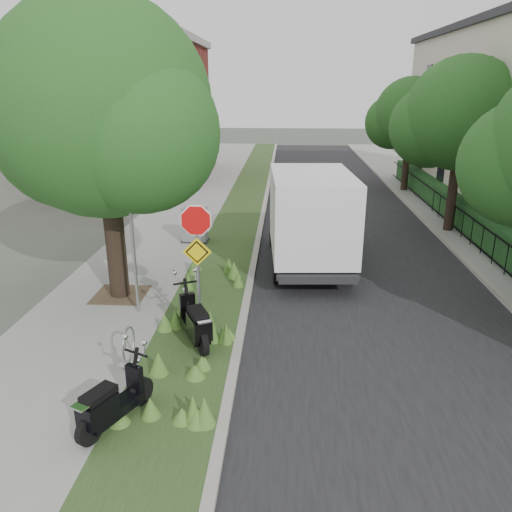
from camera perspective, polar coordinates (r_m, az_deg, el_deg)
The scene contains 20 objects.
ground at distance 11.14m, azimuth 0.43°, elevation -11.24°, with size 120.00×120.00×0.00m, color #4C5147.
sidewalk_near at distance 20.92m, azimuth -9.82°, elevation 3.35°, with size 3.50×60.00×0.12m, color gray.
verge at distance 20.48m, azimuth -2.30°, elevation 3.27°, with size 2.00×60.00×0.12m, color #2C411B.
kerb_near at distance 20.40m, azimuth 0.50°, elevation 3.24°, with size 0.20×60.00×0.13m, color #9E9991.
road at distance 20.55m, azimuth 10.31°, elevation 2.87°, with size 7.00×60.00×0.01m, color black.
kerb_far at distance 21.25m, azimuth 19.74°, elevation 2.74°, with size 0.20×60.00×0.13m, color #9E9991.
footpath_far at distance 21.79m, azimuth 24.03°, elevation 2.58°, with size 3.20×60.00×0.12m, color gray.
street_tree_main at distance 13.31m, azimuth -17.27°, elevation 14.71°, with size 6.21×5.54×7.66m.
bare_post at distance 12.49m, azimuth -13.93°, elevation 2.21°, with size 0.08×0.08×4.00m.
bike_hoop at distance 10.84m, azimuth -14.36°, elevation -9.80°, with size 0.06×0.78×0.77m.
sign_assembly at distance 10.87m, azimuth -6.77°, elevation 1.29°, with size 0.94×0.08×3.22m.
fence_far at distance 21.31m, azimuth 21.73°, elevation 4.24°, with size 0.04×24.00×1.00m.
hedge_far at distance 21.54m, azimuth 23.50°, elevation 4.16°, with size 1.00×24.00×1.10m, color #1C4217.
brick_building at distance 33.18m, azimuth -14.69°, elevation 16.01°, with size 9.40×10.40×8.30m.
far_tree_b at distance 20.72m, azimuth 22.25°, elevation 14.23°, with size 4.83×4.31×6.56m.
far_tree_c at distance 28.44m, azimuth 17.11°, elevation 14.87°, with size 4.37×3.89×5.93m.
scooter_near at distance 11.16m, azimuth -6.81°, elevation -8.02°, with size 1.00×1.79×0.92m.
scooter_far at distance 9.00m, azimuth -16.57°, elevation -16.33°, with size 0.91×1.62×0.83m.
box_truck at distance 15.99m, azimuth 6.09°, elevation 4.83°, with size 2.65×5.98×2.64m.
utility_cabinet at distance 18.43m, azimuth -7.01°, elevation 3.52°, with size 0.99×0.69×1.28m.
Camera 1 is at (0.49, -9.61, 5.61)m, focal length 35.00 mm.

